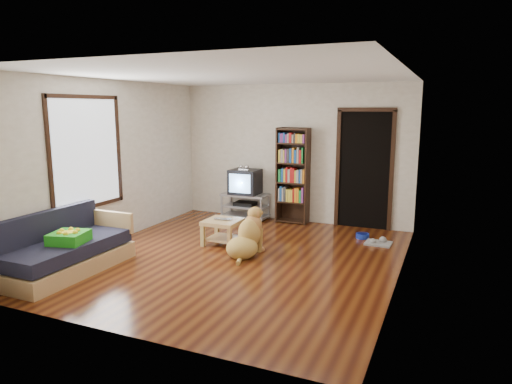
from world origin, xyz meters
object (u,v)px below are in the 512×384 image
at_px(laptop, 222,220).
at_px(dog, 247,238).
at_px(dog_bowl, 362,236).
at_px(bookshelf, 293,170).
at_px(sofa, 66,252).
at_px(crt_tv, 246,181).
at_px(coffee_table, 223,227).
at_px(green_cushion, 69,237).
at_px(grey_rag, 378,243).
at_px(tv_stand, 245,205).

relative_size(laptop, dog, 0.31).
xyz_separation_m(laptop, dog_bowl, (2.00, 1.26, -0.37)).
xyz_separation_m(bookshelf, sofa, (-1.92, -3.72, -0.74)).
xyz_separation_m(crt_tv, sofa, (-0.97, -3.65, -0.48)).
bearing_deg(laptop, sofa, -137.13).
height_order(bookshelf, sofa, bookshelf).
bearing_deg(crt_tv, dog, -64.82).
height_order(bookshelf, coffee_table, bookshelf).
bearing_deg(green_cushion, bookshelf, 50.07).
xyz_separation_m(dog_bowl, bookshelf, (-1.44, 0.57, 0.96)).
height_order(crt_tv, sofa, crt_tv).
xyz_separation_m(laptop, grey_rag, (2.30, 1.01, -0.40)).
distance_m(laptop, dog, 0.68).
bearing_deg(laptop, grey_rag, 12.42).
bearing_deg(sofa, green_cushion, -19.51).
bearing_deg(sofa, grey_rag, 38.44).
xyz_separation_m(laptop, coffee_table, (0.00, 0.03, -0.13)).
relative_size(laptop, coffee_table, 0.51).
bearing_deg(crt_tv, dog_bowl, -11.70).
bearing_deg(coffee_table, grey_rag, 23.16).
bearing_deg(tv_stand, coffee_table, -77.14).
bearing_deg(dog, sofa, -140.97).
distance_m(bookshelf, coffee_table, 2.02).
xyz_separation_m(laptop, tv_stand, (-0.39, 1.74, -0.14)).
bearing_deg(green_cushion, sofa, 146.09).
relative_size(green_cushion, dog, 0.48).
bearing_deg(laptop, crt_tv, 91.12).
height_order(crt_tv, dog, crt_tv).
height_order(grey_rag, bookshelf, bookshelf).
xyz_separation_m(tv_stand, bookshelf, (0.95, 0.09, 0.73)).
xyz_separation_m(crt_tv, coffee_table, (0.39, -1.73, -0.46)).
distance_m(dog_bowl, crt_tv, 2.54).
bearing_deg(dog_bowl, bookshelf, 158.51).
xyz_separation_m(grey_rag, coffee_table, (-2.30, -0.98, 0.27)).
relative_size(tv_stand, dog, 1.01).
bearing_deg(laptop, dog_bowl, 20.92).
bearing_deg(dog, tv_stand, 115.42).
bearing_deg(bookshelf, laptop, -107.02).
bearing_deg(laptop, tv_stand, 91.27).
height_order(green_cushion, grey_rag, green_cushion).
xyz_separation_m(dog_bowl, tv_stand, (-2.39, 0.47, 0.23)).
xyz_separation_m(grey_rag, sofa, (-3.66, -2.91, 0.25)).
bearing_deg(sofa, coffee_table, 54.67).
bearing_deg(dog, bookshelf, 90.66).
xyz_separation_m(dog_bowl, dog, (-1.41, -1.58, 0.23)).
bearing_deg(bookshelf, dog, -89.34).
xyz_separation_m(laptop, crt_tv, (-0.39, 1.76, 0.33)).
xyz_separation_m(crt_tv, dog, (0.97, -2.07, -0.48)).
height_order(coffee_table, dog, dog).
height_order(dog_bowl, sofa, sofa).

